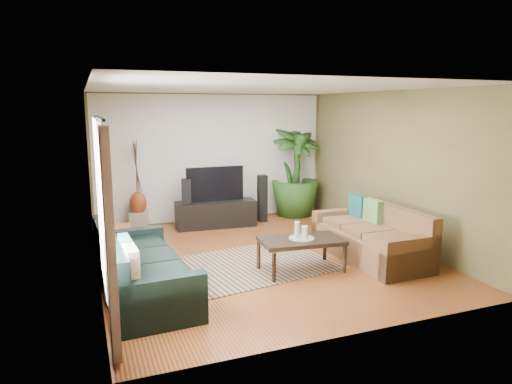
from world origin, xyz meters
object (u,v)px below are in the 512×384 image
television (215,184)px  pedestal (139,220)px  sofa_right (370,232)px  potted_plant (295,172)px  tv_stand (216,214)px  speaker_left (187,204)px  vase (138,203)px  sofa_left (143,263)px  side_table (115,245)px  speaker_right (262,198)px  coffee_table (301,255)px

television → pedestal: 1.69m
sofa_right → potted_plant: potted_plant is taller
tv_stand → speaker_left: speaker_left is taller
potted_plant → sofa_right: bearing=-93.4°
vase → potted_plant: bearing=0.0°
sofa_left → potted_plant: size_ratio=1.18×
pedestal → side_table: side_table is taller
sofa_right → television: size_ratio=1.78×
speaker_left → tv_stand: bearing=12.3°
television → potted_plant: size_ratio=0.60×
sofa_left → speaker_right: (2.89, 3.05, 0.08)m
speaker_left → potted_plant: bearing=21.5°
sofa_right → tv_stand: 3.31m
television → side_table: (-2.09, -1.55, -0.61)m
sofa_left → sofa_right: size_ratio=1.11×
tv_stand → pedestal: size_ratio=4.43×
television → side_table: size_ratio=2.12×
speaker_right → sofa_left: bearing=-129.3°
coffee_table → television: size_ratio=1.02×
tv_stand → speaker_left: bearing=-177.5°
speaker_right → speaker_left: bearing=-173.4°
sofa_left → tv_stand: sofa_left is taller
coffee_table → speaker_left: (-1.06, 2.95, 0.26)m
pedestal → vase: bearing=0.0°
television → vase: 1.57m
potted_plant → television: bearing=-170.1°
coffee_table → speaker_right: speaker_right is taller
tv_stand → speaker_right: bearing=8.6°
sofa_right → speaker_left: (-2.36, 2.80, 0.08)m
potted_plant → tv_stand: bearing=-169.5°
sofa_left → coffee_table: (2.30, 0.02, -0.18)m
coffee_table → television: 3.06m
side_table → sofa_left: bearing=-80.0°
speaker_right → side_table: size_ratio=1.79×
speaker_left → vase: 0.97m
tv_stand → pedestal: tv_stand is taller
pedestal → side_table: (-0.59, -1.89, 0.10)m
speaker_right → coffee_table: bearing=-96.8°
speaker_right → vase: size_ratio=2.14×
speaker_right → side_table: 3.54m
sofa_left → speaker_left: 3.23m
sofa_right → tv_stand: (-1.77, 2.79, -0.16)m
sofa_left → coffee_table: bearing=-92.5°
potted_plant → vase: (-3.45, 0.00, -0.46)m
coffee_table → side_table: bearing=156.4°
television → sofa_right: bearing=-57.8°
speaker_left → speaker_right: bearing=16.2°
speaker_right → pedestal: 2.59m
coffee_table → side_table: 2.92m
sofa_right → speaker_left: size_ratio=2.07×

